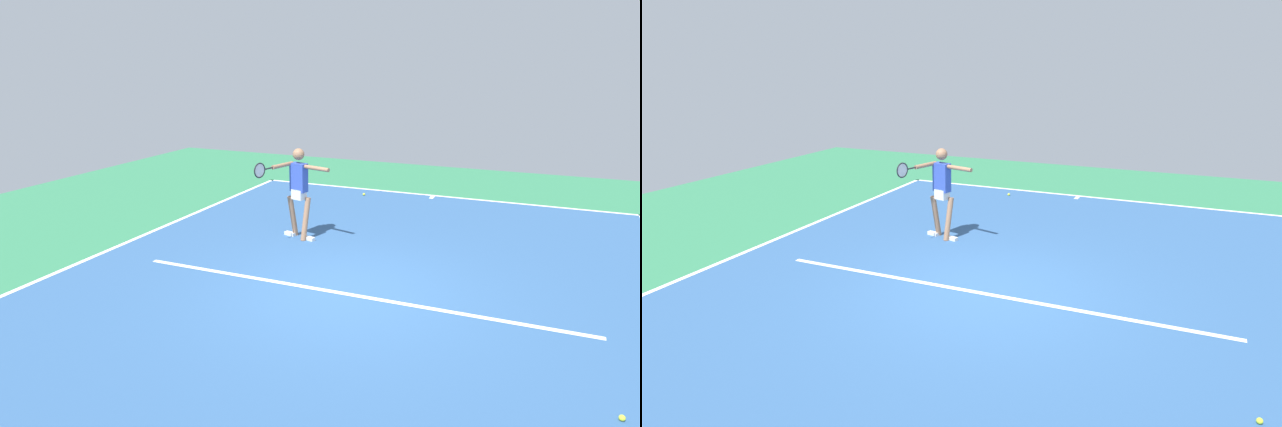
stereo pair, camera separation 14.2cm
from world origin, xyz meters
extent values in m
plane|color=#2D754C|center=(0.00, 0.00, 0.00)|extent=(21.75, 21.75, 0.00)
cube|color=#2D5484|center=(0.00, 0.00, 0.00)|extent=(9.86, 13.56, 0.00)
cube|color=white|center=(0.00, -6.73, 0.00)|extent=(9.86, 0.10, 0.01)
cube|color=white|center=(4.88, 0.00, 0.00)|extent=(0.10, 13.56, 0.01)
cube|color=white|center=(0.00, 0.12, 0.00)|extent=(7.39, 0.10, 0.01)
cube|color=white|center=(0.00, -6.53, 0.00)|extent=(0.10, 0.30, 0.01)
cylinder|color=#9E7051|center=(1.65, -2.07, 0.43)|extent=(0.18, 0.30, 0.88)
cube|color=white|center=(1.57, -2.05, 0.04)|extent=(0.26, 0.16, 0.07)
cylinder|color=#9E7051|center=(1.98, -2.16, 0.43)|extent=(0.18, 0.30, 0.88)
cube|color=white|center=(2.06, -2.19, 0.04)|extent=(0.26, 0.16, 0.07)
cube|color=white|center=(1.81, -2.12, 0.92)|extent=(0.29, 0.26, 0.20)
cube|color=#334CB2|center=(1.81, -2.12, 1.27)|extent=(0.38, 0.26, 0.57)
sphere|color=#9E7051|center=(1.81, -2.12, 1.73)|extent=(0.23, 0.23, 0.23)
cylinder|color=#9E7051|center=(1.37, -2.00, 1.51)|extent=(0.58, 0.23, 0.08)
cylinder|color=#9E7051|center=(2.05, -1.89, 1.54)|extent=(0.23, 0.58, 0.08)
cylinder|color=black|center=(2.16, -1.50, 1.54)|extent=(0.09, 0.22, 0.03)
torus|color=black|center=(2.22, -1.27, 1.54)|extent=(0.10, 0.29, 0.29)
cylinder|color=silver|center=(2.22, -1.27, 1.54)|extent=(0.07, 0.24, 0.25)
sphere|color=#CCE033|center=(-3.72, 1.94, 0.03)|extent=(0.07, 0.07, 0.07)
sphere|color=yellow|center=(1.72, -6.02, 0.03)|extent=(0.07, 0.07, 0.07)
camera|label=1|loc=(-2.74, 7.57, 3.59)|focal=30.79mm
camera|label=2|loc=(-2.87, 7.52, 3.59)|focal=30.79mm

